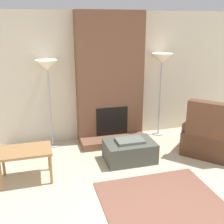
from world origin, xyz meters
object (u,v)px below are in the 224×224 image
armchair (211,138)px  floor_lamp_right (162,62)px  ottoman (130,151)px  side_table (25,154)px  floor_lamp_left (47,69)px

armchair → floor_lamp_right: (-0.54, 1.15, 1.29)m
armchair → floor_lamp_right: 1.81m
ottoman → side_table: side_table is taller
armchair → floor_lamp_left: 3.31m
ottoman → floor_lamp_left: size_ratio=0.51×
floor_lamp_left → floor_lamp_right: size_ratio=0.97×
armchair → floor_lamp_right: size_ratio=0.75×
side_table → floor_lamp_right: size_ratio=0.45×
ottoman → armchair: 1.57m
ottoman → armchair: (1.56, -0.14, 0.13)m
ottoman → armchair: bearing=-5.1°
armchair → floor_lamp_left: (-2.85, 1.15, 1.24)m
armchair → side_table: size_ratio=1.65×
floor_lamp_right → armchair: bearing=-64.9°
side_table → floor_lamp_left: (0.48, 1.19, 1.10)m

